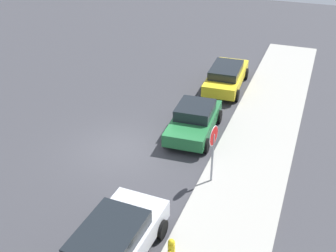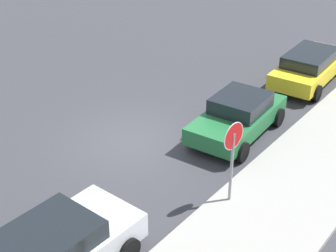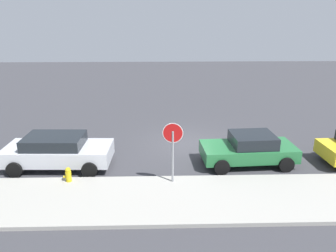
# 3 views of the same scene
# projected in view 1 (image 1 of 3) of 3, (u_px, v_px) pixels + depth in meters

# --- Properties ---
(ground_plane) EXTENTS (60.00, 60.00, 0.00)m
(ground_plane) POSITION_uv_depth(u_px,v_px,m) (122.00, 149.00, 18.10)
(ground_plane) COLOR #38383D
(sidewalk_curb) EXTENTS (32.00, 3.16, 0.14)m
(sidewalk_curb) POSITION_uv_depth(u_px,v_px,m) (246.00, 174.00, 16.41)
(sidewalk_curb) COLOR #9E9B93
(sidewalk_curb) RESTS_ON ground_plane
(stop_sign) EXTENTS (0.76, 0.11, 2.49)m
(stop_sign) POSITION_uv_depth(u_px,v_px,m) (213.00, 145.00, 15.16)
(stop_sign) COLOR gray
(stop_sign) RESTS_ON ground_plane
(parked_car_green) EXTENTS (4.08, 2.18, 1.36)m
(parked_car_green) POSITION_uv_depth(u_px,v_px,m) (194.00, 120.00, 18.95)
(parked_car_green) COLOR #236B38
(parked_car_green) RESTS_ON ground_plane
(parked_car_silver) EXTENTS (4.46, 2.19, 1.41)m
(parked_car_silver) POSITION_uv_depth(u_px,v_px,m) (111.00, 244.00, 12.28)
(parked_car_silver) COLOR silver
(parked_car_silver) RESTS_ON ground_plane
(parked_car_yellow) EXTENTS (4.63, 2.14, 1.35)m
(parked_car_yellow) POSITION_uv_depth(u_px,v_px,m) (226.00, 76.00, 23.28)
(parked_car_yellow) COLOR yellow
(parked_car_yellow) RESTS_ON ground_plane
(fire_hydrant) EXTENTS (0.30, 0.22, 0.72)m
(fire_hydrant) POSITION_uv_depth(u_px,v_px,m) (171.00, 248.00, 12.64)
(fire_hydrant) COLOR gold
(fire_hydrant) RESTS_ON ground_plane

